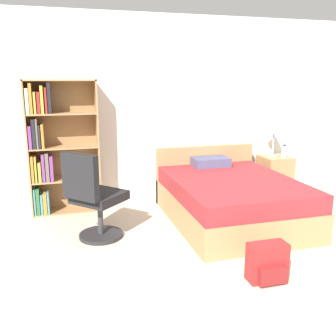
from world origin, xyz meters
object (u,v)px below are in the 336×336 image
(office_chair, at_px, (94,199))
(nightstand, at_px, (274,176))
(bed, at_px, (229,198))
(backpack_red, at_px, (268,263))
(water_bottle, at_px, (284,151))
(table_lamp, at_px, (274,129))
(bookshelf, at_px, (53,147))

(office_chair, bearing_deg, nightstand, 18.97)
(bed, bearing_deg, backpack_red, -101.85)
(nightstand, distance_m, water_bottle, 0.41)
(bed, distance_m, water_bottle, 1.42)
(backpack_red, bearing_deg, nightstand, 57.69)
(bed, xyz_separation_m, backpack_red, (-0.30, -1.45, -0.12))
(nightstand, bearing_deg, table_lamp, 141.67)
(bed, xyz_separation_m, water_bottle, (1.18, 0.68, 0.41))
(table_lamp, bearing_deg, bookshelf, 178.97)
(bed, bearing_deg, office_chair, -174.25)
(table_lamp, distance_m, water_bottle, 0.37)
(office_chair, bearing_deg, bed, 5.75)
(bed, distance_m, nightstand, 1.37)
(water_bottle, xyz_separation_m, backpack_red, (-1.49, -2.13, -0.53))
(table_lamp, xyz_separation_m, backpack_red, (-1.38, -2.27, -0.85))
(water_bottle, bearing_deg, table_lamp, 126.47)
(bed, height_order, office_chair, office_chair)
(bookshelf, relative_size, nightstand, 2.90)
(office_chair, bearing_deg, table_lamp, 19.75)
(office_chair, relative_size, water_bottle, 5.10)
(bed, xyz_separation_m, table_lamp, (1.08, 0.82, 0.73))
(bookshelf, height_order, bed, bookshelf)
(bookshelf, bearing_deg, backpack_red, -52.61)
(bed, height_order, table_lamp, table_lamp)
(office_chair, xyz_separation_m, backpack_red, (1.38, -1.28, -0.31))
(office_chair, xyz_separation_m, table_lamp, (2.76, 0.99, 0.53))
(water_bottle, bearing_deg, office_chair, -163.47)
(backpack_red, bearing_deg, bookshelf, 127.39)
(nightstand, bearing_deg, bookshelf, 178.45)
(bed, relative_size, water_bottle, 9.71)
(water_bottle, distance_m, backpack_red, 2.65)
(bed, xyz_separation_m, office_chair, (-1.68, -0.17, 0.19))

